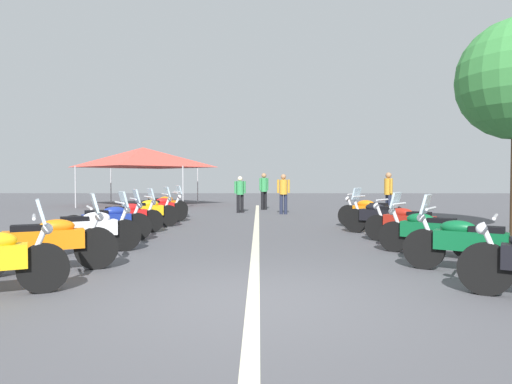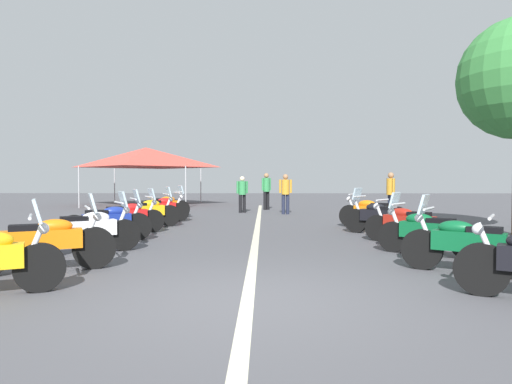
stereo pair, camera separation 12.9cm
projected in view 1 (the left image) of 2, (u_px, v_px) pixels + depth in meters
name	position (u px, v px, depth m)	size (l,w,h in m)	color
ground_plane	(253.00, 302.00, 5.31)	(80.00, 80.00, 0.00)	#4C4C51
lane_centre_stripe	(256.00, 234.00, 11.80)	(25.63, 0.16, 0.01)	beige
motorcycle_left_row_1	(47.00, 242.00, 6.93)	(1.13, 2.03, 1.23)	black
motorcycle_left_row_2	(89.00, 230.00, 8.72)	(1.24, 1.86, 1.21)	black
motorcycle_left_row_3	(108.00, 222.00, 10.28)	(1.11, 1.88, 1.22)	black
motorcycle_left_row_4	(126.00, 217.00, 11.84)	(1.24, 1.86, 1.20)	black
motorcycle_left_row_5	(145.00, 212.00, 13.41)	(1.15, 1.95, 1.22)	black
motorcycle_left_row_6	(159.00, 209.00, 15.05)	(1.08, 1.87, 1.00)	black
motorcycle_left_row_7	(162.00, 206.00, 16.52)	(1.16, 1.83, 1.21)	black
motorcycle_right_row_1	(468.00, 243.00, 6.91)	(1.21, 1.77, 1.21)	black
motorcycle_right_row_2	(428.00, 231.00, 8.56)	(1.35, 1.65, 1.19)	black
motorcycle_right_row_3	(408.00, 224.00, 10.12)	(1.42, 1.72, 0.99)	black
motorcycle_right_row_4	(380.00, 217.00, 11.72)	(1.50, 1.70, 1.22)	black
motorcycle_right_row_5	(371.00, 212.00, 13.29)	(1.29, 1.81, 1.01)	black
bystander_0	(283.00, 191.00, 18.47)	(0.32, 0.53, 1.65)	#1E2338
bystander_1	(240.00, 192.00, 19.27)	(0.32, 0.48, 1.57)	black
bystander_2	(264.00, 188.00, 21.11)	(0.37, 0.43, 1.73)	black
bystander_3	(388.00, 191.00, 17.30)	(0.52, 0.32, 1.71)	#1E2338
event_tent	(143.00, 157.00, 24.91)	(5.95, 5.95, 3.20)	#E54C3F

